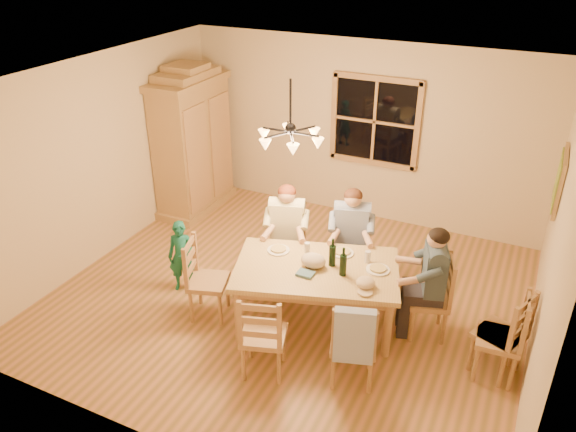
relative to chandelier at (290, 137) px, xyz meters
The scene contains 33 objects.
floor 2.08m from the chandelier, ahead, with size 5.50×5.50×0.00m, color olive.
ceiling 0.62m from the chandelier, ahead, with size 5.50×5.00×0.02m, color white.
wall_back 2.60m from the chandelier, 90.00° to the left, with size 5.50×0.02×2.70m, color beige.
wall_left 2.84m from the chandelier, behind, with size 0.02×5.00×2.70m, color beige.
wall_right 2.84m from the chandelier, ahead, with size 0.02×5.00×2.70m, color beige.
window 2.53m from the chandelier, 85.36° to the left, with size 1.30×0.06×1.30m.
painting 3.00m from the chandelier, 23.86° to the left, with size 0.06×0.78×0.64m.
chandelier is the anchor object (origin of this frame).
armoire 3.08m from the chandelier, 146.54° to the left, with size 0.66×1.40×2.30m.
dining_table 1.54m from the chandelier, 36.33° to the right, with size 2.03×1.58×0.76m.
chair_far_left 1.81m from the chandelier, 121.65° to the left, with size 0.55×0.53×0.99m.
chair_far_right 1.94m from the chandelier, 44.14° to the left, with size 0.55×0.53×0.99m.
chair_near_left 2.22m from the chandelier, 76.25° to the right, with size 0.55×0.53×0.99m.
chair_near_right 2.36m from the chandelier, 41.35° to the right, with size 0.55×0.53×0.99m.
chair_end_left 2.04m from the chandelier, 133.38° to the right, with size 0.53×0.55×0.99m.
chair_end_right 2.44m from the chandelier, ahead, with size 0.53×0.55×0.99m.
adult_woman 1.29m from the chandelier, 121.65° to the left, with size 0.49×0.52×0.87m.
adult_plaid_man 1.47m from the chandelier, 44.14° to the left, with size 0.49×0.52×0.87m.
adult_slate_man 2.08m from the chandelier, ahead, with size 0.52×0.49×0.87m.
towel 2.21m from the chandelier, 44.62° to the right, with size 0.38×0.10×0.58m, color #98ABCE.
wine_bottle_a 1.33m from the chandelier, 21.37° to the right, with size 0.08×0.08×0.33m, color black.
wine_bottle_b 1.45m from the chandelier, 25.03° to the right, with size 0.08×0.08×0.33m, color black.
plate_woman 1.33m from the chandelier, 100.30° to the right, with size 0.26×0.26×0.02m, color white.
plate_plaid 1.46m from the chandelier, ahead, with size 0.26×0.26×0.02m, color white.
plate_slate 1.72m from the chandelier, ahead, with size 0.26×0.26×0.02m, color white.
wine_glass_a 1.29m from the chandelier, 26.42° to the right, with size 0.06×0.06×0.14m, color silver.
wine_glass_b 1.57m from the chandelier, ahead, with size 0.06×0.06×0.14m, color silver.
cap 1.74m from the chandelier, 24.27° to the right, with size 0.20×0.20×0.11m, color tan.
napkin 1.48m from the chandelier, 51.28° to the right, with size 0.18×0.14×0.03m, color #476B83.
cloth_bundle 1.37m from the chandelier, 38.85° to the right, with size 0.28×0.22×0.15m, color tan.
child 2.09m from the chandelier, 161.31° to the right, with size 0.34×0.23×0.94m, color #186E5B.
chair_spare_front 3.04m from the chandelier, ahead, with size 0.45×0.47×0.99m.
chair_spare_back 3.04m from the chandelier, ahead, with size 0.56×0.57×0.99m.
Camera 1 is at (2.43, -5.18, 4.11)m, focal length 35.00 mm.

